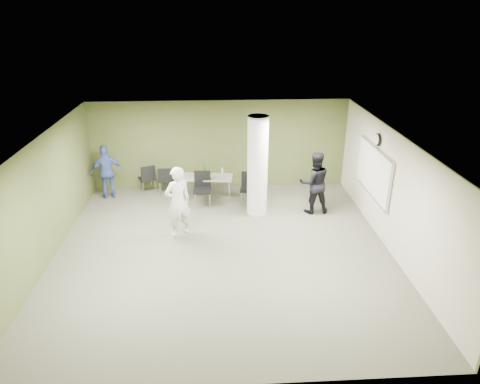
{
  "coord_description": "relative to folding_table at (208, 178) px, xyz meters",
  "views": [
    {
      "loc": [
        -0.11,
        -8.88,
        5.46
      ],
      "look_at": [
        0.46,
        1.0,
        1.09
      ],
      "focal_mm": 32.0,
      "sensor_mm": 36.0,
      "label": 1
    }
  ],
  "objects": [
    {
      "name": "wastebasket",
      "position": [
        -1.06,
        0.45,
        -0.51
      ],
      "size": [
        0.26,
        0.26,
        0.3
      ],
      "primitive_type": "cylinder",
      "color": "#4C4C4C",
      "rests_on": "floor"
    },
    {
      "name": "wall_left",
      "position": [
        -3.61,
        -3.09,
        0.74
      ],
      "size": [
        0.02,
        8.0,
        2.8
      ],
      "primitive_type": "cube",
      "color": "#4A5528",
      "rests_on": "floor"
    },
    {
      "name": "wall_right_cream",
      "position": [
        4.39,
        -3.09,
        0.74
      ],
      "size": [
        0.02,
        8.0,
        2.8
      ],
      "primitive_type": "cube",
      "color": "beige",
      "rests_on": "floor"
    },
    {
      "name": "chair_back_right",
      "position": [
        -1.31,
        0.41,
        -0.15
      ],
      "size": [
        0.44,
        0.44,
        0.88
      ],
      "rotation": [
        0.0,
        0.0,
        3.16
      ],
      "color": "black",
      "rests_on": "floor"
    },
    {
      "name": "floor",
      "position": [
        0.39,
        -3.09,
        -0.66
      ],
      "size": [
        8.0,
        8.0,
        0.0
      ],
      "primitive_type": "plane",
      "color": "#525240",
      "rests_on": "ground"
    },
    {
      "name": "chair_table_right",
      "position": [
        1.2,
        -0.4,
        -0.11
      ],
      "size": [
        0.53,
        0.53,
        0.94
      ],
      "rotation": [
        0.0,
        0.0,
        -0.16
      ],
      "color": "black",
      "rests_on": "floor"
    },
    {
      "name": "wall_clock",
      "position": [
        4.31,
        -1.89,
        1.69
      ],
      "size": [
        0.06,
        0.32,
        0.32
      ],
      "color": "black",
      "rests_on": "wall_right_cream"
    },
    {
      "name": "man_black",
      "position": [
        2.99,
        -1.12,
        0.24
      ],
      "size": [
        0.91,
        0.73,
        1.79
      ],
      "primitive_type": "imported",
      "rotation": [
        0.0,
        0.0,
        3.2
      ],
      "color": "black",
      "rests_on": "floor"
    },
    {
      "name": "ceiling",
      "position": [
        0.39,
        -3.09,
        2.14
      ],
      "size": [
        8.0,
        8.0,
        0.0
      ],
      "primitive_type": "plane",
      "rotation": [
        3.14,
        0.0,
        0.0
      ],
      "color": "white",
      "rests_on": "wall_back"
    },
    {
      "name": "folding_table",
      "position": [
        0.0,
        0.0,
        0.0
      ],
      "size": [
        1.55,
        0.81,
        0.96
      ],
      "rotation": [
        0.0,
        0.0,
        -0.11
      ],
      "color": "gray",
      "rests_on": "floor"
    },
    {
      "name": "man_blue",
      "position": [
        -3.01,
        0.21,
        0.17
      ],
      "size": [
        1.05,
        0.67,
        1.66
      ],
      "primitive_type": "imported",
      "rotation": [
        0.0,
        0.0,
        3.43
      ],
      "color": "#3E569A",
      "rests_on": "floor"
    },
    {
      "name": "woman_white",
      "position": [
        -0.71,
        -2.26,
        0.27
      ],
      "size": [
        0.81,
        0.72,
        1.86
      ],
      "primitive_type": "imported",
      "rotation": [
        0.0,
        0.0,
        3.65
      ],
      "color": "silver",
      "rests_on": "floor"
    },
    {
      "name": "chair_table_left",
      "position": [
        -0.15,
        -0.44,
        -0.07
      ],
      "size": [
        0.51,
        0.51,
        1.01
      ],
      "rotation": [
        0.0,
        0.0,
        -0.02
      ],
      "color": "black",
      "rests_on": "floor"
    },
    {
      "name": "whiteboard",
      "position": [
        4.31,
        -1.89,
        0.84
      ],
      "size": [
        0.05,
        2.3,
        1.3
      ],
      "color": "silver",
      "rests_on": "wall_right_cream"
    },
    {
      "name": "chair_back_left",
      "position": [
        -1.88,
        0.49,
        -0.11
      ],
      "size": [
        0.61,
        0.61,
        0.93
      ],
      "rotation": [
        0.0,
        0.0,
        3.57
      ],
      "color": "black",
      "rests_on": "floor"
    },
    {
      "name": "column",
      "position": [
        1.39,
        -1.09,
        0.74
      ],
      "size": [
        0.56,
        0.56,
        2.8
      ],
      "primitive_type": "cylinder",
      "color": "silver",
      "rests_on": "floor"
    },
    {
      "name": "wall_back",
      "position": [
        0.39,
        0.91,
        0.74
      ],
      "size": [
        8.0,
        2.8,
        0.02
      ],
      "primitive_type": "cube",
      "rotation": [
        1.57,
        0.0,
        0.0
      ],
      "color": "#4A5528",
      "rests_on": "floor"
    }
  ]
}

